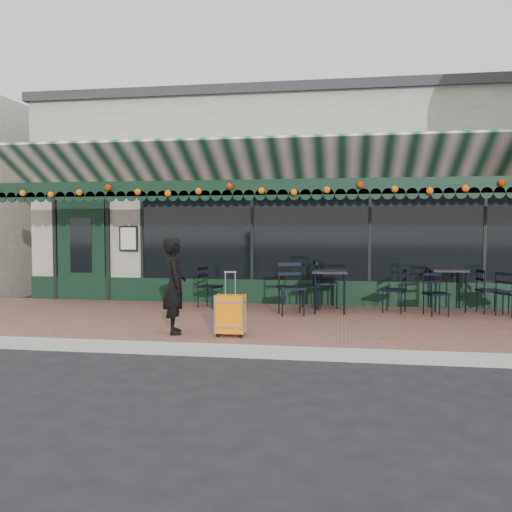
% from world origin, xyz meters
% --- Properties ---
extents(ground, '(80.00, 80.00, 0.00)m').
position_xyz_m(ground, '(0.00, 0.00, 0.00)').
color(ground, black).
rests_on(ground, ground).
extents(sidewalk, '(18.00, 4.00, 0.15)m').
position_xyz_m(sidewalk, '(0.00, 2.00, 0.07)').
color(sidewalk, brown).
rests_on(sidewalk, ground).
extents(curb, '(18.00, 0.16, 0.15)m').
position_xyz_m(curb, '(0.00, -0.08, 0.07)').
color(curb, '#9E9E99').
rests_on(curb, ground).
extents(restaurant_building, '(12.00, 9.60, 4.50)m').
position_xyz_m(restaurant_building, '(0.00, 7.84, 2.27)').
color(restaurant_building, gray).
rests_on(restaurant_building, ground).
extents(woman, '(0.51, 0.62, 1.45)m').
position_xyz_m(woman, '(-1.62, 0.60, 0.87)').
color(woman, black).
rests_on(woman, sidewalk).
extents(suitcase, '(0.41, 0.23, 0.94)m').
position_xyz_m(suitcase, '(-0.75, 0.52, 0.47)').
color(suitcase, orange).
rests_on(suitcase, sidewalk).
extents(cafe_table_a, '(0.65, 0.65, 0.80)m').
position_xyz_m(cafe_table_a, '(2.86, 3.59, 0.87)').
color(cafe_table_a, black).
rests_on(cafe_table_a, sidewalk).
extents(cafe_table_b, '(0.64, 0.64, 0.78)m').
position_xyz_m(cafe_table_b, '(0.63, 3.01, 0.86)').
color(cafe_table_b, black).
rests_on(cafe_table_b, sidewalk).
extents(chair_a_left, '(0.52, 0.52, 0.83)m').
position_xyz_m(chair_a_left, '(1.82, 3.17, 0.56)').
color(chair_a_left, black).
rests_on(chair_a_left, sidewalk).
extents(chair_a_right, '(0.48, 0.48, 0.83)m').
position_xyz_m(chair_a_right, '(3.56, 3.37, 0.56)').
color(chair_a_right, black).
rests_on(chair_a_right, sidewalk).
extents(chair_a_front, '(0.49, 0.49, 0.77)m').
position_xyz_m(chair_a_front, '(2.53, 2.92, 0.54)').
color(chair_a_front, black).
rests_on(chair_a_front, sidewalk).
extents(chair_a_extra, '(0.57, 0.57, 0.82)m').
position_xyz_m(chair_a_extra, '(3.82, 3.02, 0.56)').
color(chair_a_extra, black).
rests_on(chair_a_extra, sidewalk).
extents(chair_b_left, '(0.46, 0.46, 0.87)m').
position_xyz_m(chair_b_left, '(0.25, 3.38, 0.59)').
color(chair_b_left, black).
rests_on(chair_b_left, sidewalk).
extents(chair_b_right, '(0.56, 0.56, 0.95)m').
position_xyz_m(chair_b_right, '(0.53, 3.61, 0.62)').
color(chair_b_right, black).
rests_on(chair_b_right, sidewalk).
extents(chair_b_front, '(0.59, 0.59, 0.96)m').
position_xyz_m(chair_b_front, '(-0.05, 2.61, 0.63)').
color(chair_b_front, black).
rests_on(chair_b_front, sidewalk).
extents(chair_solo, '(0.52, 0.52, 0.81)m').
position_xyz_m(chair_solo, '(-1.74, 3.26, 0.56)').
color(chair_solo, black).
rests_on(chair_solo, sidewalk).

